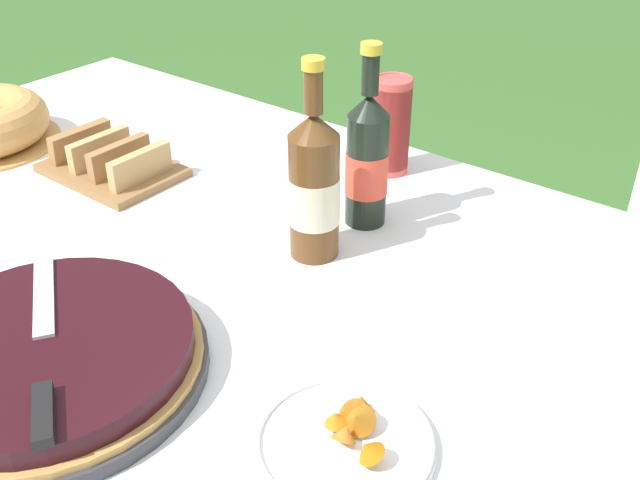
{
  "coord_description": "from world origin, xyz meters",
  "views": [
    {
      "loc": [
        0.76,
        -0.6,
        1.3
      ],
      "look_at": [
        0.2,
        0.12,
        0.73
      ],
      "focal_mm": 40.0,
      "sensor_mm": 36.0,
      "label": 1
    }
  ],
  "objects_px": {
    "cider_bottle_amber": "(314,187)",
    "juice_bottle_red": "(367,160)",
    "serving_knife": "(43,351)",
    "cup_stack": "(391,126)",
    "snack_plate_near": "(345,439)",
    "berry_tart": "(49,357)",
    "bread_board": "(111,163)"
  },
  "relations": [
    {
      "from": "serving_knife",
      "to": "bread_board",
      "type": "xyz_separation_m",
      "value": [
        -0.42,
        0.42,
        -0.04
      ]
    },
    {
      "from": "serving_knife",
      "to": "juice_bottle_red",
      "type": "relative_size",
      "value": 1.04
    },
    {
      "from": "juice_bottle_red",
      "to": "snack_plate_near",
      "type": "relative_size",
      "value": 1.49
    },
    {
      "from": "cider_bottle_amber",
      "to": "juice_bottle_red",
      "type": "bearing_deg",
      "value": 86.86
    },
    {
      "from": "juice_bottle_red",
      "to": "berry_tart",
      "type": "bearing_deg",
      "value": -99.61
    },
    {
      "from": "cider_bottle_amber",
      "to": "berry_tart",
      "type": "bearing_deg",
      "value": -101.58
    },
    {
      "from": "cider_bottle_amber",
      "to": "bread_board",
      "type": "distance_m",
      "value": 0.49
    },
    {
      "from": "berry_tart",
      "to": "cider_bottle_amber",
      "type": "distance_m",
      "value": 0.45
    },
    {
      "from": "serving_knife",
      "to": "snack_plate_near",
      "type": "relative_size",
      "value": 1.55
    },
    {
      "from": "cup_stack",
      "to": "juice_bottle_red",
      "type": "xyz_separation_m",
      "value": [
        0.07,
        -0.19,
        0.02
      ]
    },
    {
      "from": "berry_tart",
      "to": "cup_stack",
      "type": "relative_size",
      "value": 2.1
    },
    {
      "from": "berry_tart",
      "to": "cup_stack",
      "type": "distance_m",
      "value": 0.75
    },
    {
      "from": "cider_bottle_amber",
      "to": "juice_bottle_red",
      "type": "relative_size",
      "value": 1.03
    },
    {
      "from": "cider_bottle_amber",
      "to": "snack_plate_near",
      "type": "height_order",
      "value": "cider_bottle_amber"
    },
    {
      "from": "bread_board",
      "to": "cup_stack",
      "type": "bearing_deg",
      "value": 39.32
    },
    {
      "from": "berry_tart",
      "to": "serving_knife",
      "type": "distance_m",
      "value": 0.05
    },
    {
      "from": "berry_tart",
      "to": "juice_bottle_red",
      "type": "bearing_deg",
      "value": 80.39
    },
    {
      "from": "berry_tart",
      "to": "cider_bottle_amber",
      "type": "relative_size",
      "value": 1.24
    },
    {
      "from": "juice_bottle_red",
      "to": "cider_bottle_amber",
      "type": "bearing_deg",
      "value": -93.14
    },
    {
      "from": "cup_stack",
      "to": "snack_plate_near",
      "type": "relative_size",
      "value": 0.91
    },
    {
      "from": "serving_knife",
      "to": "bread_board",
      "type": "relative_size",
      "value": 1.25
    },
    {
      "from": "cup_stack",
      "to": "juice_bottle_red",
      "type": "height_order",
      "value": "juice_bottle_red"
    },
    {
      "from": "berry_tart",
      "to": "snack_plate_near",
      "type": "distance_m",
      "value": 0.39
    },
    {
      "from": "snack_plate_near",
      "to": "cider_bottle_amber",
      "type": "bearing_deg",
      "value": 133.11
    },
    {
      "from": "cup_stack",
      "to": "cider_bottle_amber",
      "type": "bearing_deg",
      "value": -78.39
    },
    {
      "from": "serving_knife",
      "to": "berry_tart",
      "type": "bearing_deg",
      "value": -0.0
    },
    {
      "from": "juice_bottle_red",
      "to": "snack_plate_near",
      "type": "height_order",
      "value": "juice_bottle_red"
    },
    {
      "from": "serving_knife",
      "to": "cup_stack",
      "type": "xyz_separation_m",
      "value": [
        -0.0,
        0.77,
        0.03
      ]
    },
    {
      "from": "berry_tart",
      "to": "juice_bottle_red",
      "type": "height_order",
      "value": "juice_bottle_red"
    },
    {
      "from": "snack_plate_near",
      "to": "bread_board",
      "type": "relative_size",
      "value": 0.8
    },
    {
      "from": "cider_bottle_amber",
      "to": "snack_plate_near",
      "type": "distance_m",
      "value": 0.42
    },
    {
      "from": "cider_bottle_amber",
      "to": "bread_board",
      "type": "xyz_separation_m",
      "value": [
        -0.48,
        -0.02,
        -0.1
      ]
    }
  ]
}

